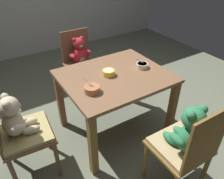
# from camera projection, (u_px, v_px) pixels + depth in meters

# --- Properties ---
(ground_plane) EXTENTS (5.20, 5.20, 0.04)m
(ground_plane) POSITION_uv_depth(u_px,v_px,m) (114.00, 130.00, 2.46)
(ground_plane) COLOR #626754
(dining_table) EXTENTS (1.00, 0.84, 0.70)m
(dining_table) POSITION_uv_depth(u_px,v_px,m) (115.00, 85.00, 2.13)
(dining_table) COLOR brown
(dining_table) RESTS_ON ground_plane
(teddy_chair_near_left) EXTENTS (0.43, 0.45, 0.93)m
(teddy_chair_near_left) POSITION_uv_depth(u_px,v_px,m) (17.00, 126.00, 1.70)
(teddy_chair_near_left) COLOR brown
(teddy_chair_near_left) RESTS_ON ground_plane
(teddy_chair_far_center) EXTENTS (0.42, 0.38, 0.85)m
(teddy_chair_far_center) POSITION_uv_depth(u_px,v_px,m) (80.00, 57.00, 2.77)
(teddy_chair_far_center) COLOR brown
(teddy_chair_far_center) RESTS_ON ground_plane
(teddy_chair_near_front) EXTENTS (0.41, 0.40, 0.90)m
(teddy_chair_near_front) POSITION_uv_depth(u_px,v_px,m) (187.00, 139.00, 1.57)
(teddy_chair_near_front) COLOR brown
(teddy_chair_near_front) RESTS_ON ground_plane
(porridge_bowl_yellow_center) EXTENTS (0.12, 0.12, 0.05)m
(porridge_bowl_yellow_center) POSITION_uv_depth(u_px,v_px,m) (109.00, 73.00, 2.04)
(porridge_bowl_yellow_center) COLOR yellow
(porridge_bowl_yellow_center) RESTS_ON dining_table
(porridge_bowl_cream_near_right) EXTENTS (0.13, 0.12, 0.11)m
(porridge_bowl_cream_near_right) POSITION_uv_depth(u_px,v_px,m) (142.00, 65.00, 2.17)
(porridge_bowl_cream_near_right) COLOR beige
(porridge_bowl_cream_near_right) RESTS_ON dining_table
(porridge_bowl_terracotta_near_left) EXTENTS (0.13, 0.13, 0.12)m
(porridge_bowl_terracotta_near_left) POSITION_uv_depth(u_px,v_px,m) (92.00, 89.00, 1.81)
(porridge_bowl_terracotta_near_left) COLOR #B27148
(porridge_bowl_terracotta_near_left) RESTS_ON dining_table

